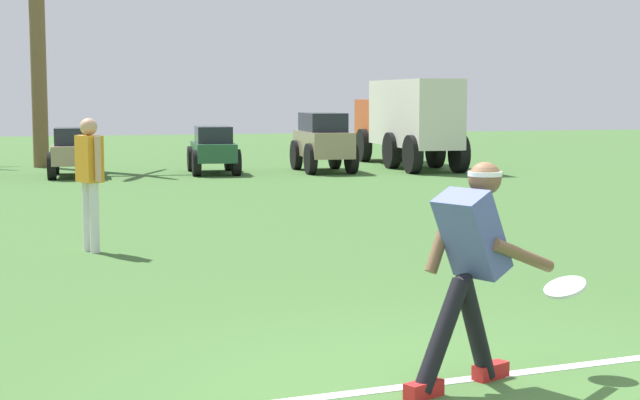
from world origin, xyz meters
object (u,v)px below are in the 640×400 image
(teammate_near_sideline, at_px, (90,172))
(palm_tree_right_of_centre, at_px, (37,11))
(frisbee_in_flight, at_px, (565,287))
(frisbee_thrower, at_px, (471,261))
(parked_car_slot_e, at_px, (323,140))
(parked_car_slot_c, at_px, (74,151))
(parked_car_slot_d, at_px, (213,149))
(box_truck, at_px, (407,118))

(teammate_near_sideline, height_order, palm_tree_right_of_centre, palm_tree_right_of_centre)
(palm_tree_right_of_centre, bearing_deg, frisbee_in_flight, -80.81)
(frisbee_thrower, height_order, parked_car_slot_e, frisbee_thrower)
(parked_car_slot_c, relative_size, parked_car_slot_d, 0.99)
(frisbee_thrower, bearing_deg, palm_tree_right_of_centre, 97.12)
(frisbee_in_flight, distance_m, teammate_near_sideline, 6.57)
(frisbee_in_flight, height_order, palm_tree_right_of_centre, palm_tree_right_of_centre)
(box_truck, distance_m, palm_tree_right_of_centre, 9.67)
(teammate_near_sideline, distance_m, palm_tree_right_of_centre, 14.48)
(parked_car_slot_e, relative_size, box_truck, 0.40)
(parked_car_slot_d, bearing_deg, frisbee_thrower, -94.47)
(teammate_near_sideline, relative_size, box_truck, 0.26)
(palm_tree_right_of_centre, bearing_deg, teammate_near_sideline, -87.93)
(parked_car_slot_d, relative_size, box_truck, 0.38)
(frisbee_in_flight, distance_m, parked_car_slot_c, 17.16)
(box_truck, bearing_deg, parked_car_slot_e, -158.30)
(parked_car_slot_d, height_order, box_truck, box_truck)
(parked_car_slot_e, height_order, palm_tree_right_of_centre, palm_tree_right_of_centre)
(parked_car_slot_e, xyz_separation_m, box_truck, (2.52, 1.00, 0.49))
(parked_car_slot_c, height_order, box_truck, box_truck)
(frisbee_thrower, height_order, palm_tree_right_of_centre, palm_tree_right_of_centre)
(frisbee_thrower, relative_size, box_truck, 0.24)
(parked_car_slot_d, height_order, parked_car_slot_e, parked_car_slot_e)
(frisbee_thrower, xyz_separation_m, parked_car_slot_e, (3.96, 16.94, -0.05))
(box_truck, bearing_deg, parked_car_slot_c, -174.05)
(frisbee_thrower, height_order, parked_car_slot_d, frisbee_thrower)
(box_truck, bearing_deg, frisbee_thrower, -109.87)
(parked_car_slot_e, relative_size, palm_tree_right_of_centre, 0.35)
(parked_car_slot_c, relative_size, palm_tree_right_of_centre, 0.33)
(parked_car_slot_c, xyz_separation_m, palm_tree_right_of_centre, (-0.70, 3.16, 3.34))
(teammate_near_sideline, relative_size, parked_car_slot_e, 0.65)
(frisbee_thrower, bearing_deg, parked_car_slot_c, 96.10)
(palm_tree_right_of_centre, bearing_deg, parked_car_slot_e, -26.92)
(parked_car_slot_c, relative_size, parked_car_slot_e, 0.94)
(frisbee_thrower, distance_m, box_truck, 19.09)
(frisbee_in_flight, distance_m, box_truck, 18.75)
(frisbee_in_flight, distance_m, parked_car_slot_d, 17.00)
(parked_car_slot_d, distance_m, box_truck, 5.26)
(frisbee_in_flight, xyz_separation_m, box_truck, (5.75, 17.84, 0.67))
(teammate_near_sideline, xyz_separation_m, parked_car_slot_c, (0.19, 11.01, -0.38))
(parked_car_slot_c, xyz_separation_m, parked_car_slot_e, (5.79, -0.14, 0.18))
(frisbee_thrower, relative_size, parked_car_slot_d, 0.62)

